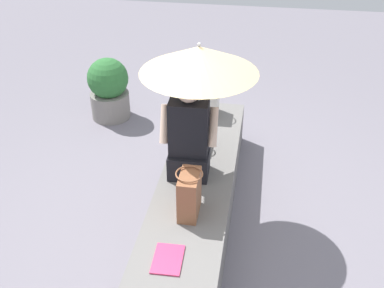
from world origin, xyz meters
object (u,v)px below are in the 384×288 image
at_px(tote_bag_canvas, 193,135).
at_px(magazine, 168,259).
at_px(person_seated, 189,136).
at_px(planter_near, 109,89).
at_px(shoulder_bag_spare, 211,102).
at_px(parasol, 200,60).
at_px(handbag_black, 189,194).

bearing_deg(tote_bag_canvas, magazine, -177.43).
height_order(person_seated, planter_near, person_seated).
distance_m(shoulder_bag_spare, magazine, 2.10).
distance_m(magazine, planter_near, 2.94).
relative_size(parasol, planter_near, 1.54).
bearing_deg(handbag_black, parasol, 1.18).
relative_size(person_seated, parasol, 0.77).
bearing_deg(person_seated, handbag_black, -169.99).
xyz_separation_m(person_seated, magazine, (-1.01, -0.03, -0.38)).
bearing_deg(planter_near, magazine, -153.90).
relative_size(parasol, shoulder_bag_spare, 3.90).
bearing_deg(shoulder_bag_spare, parasol, -178.55).
bearing_deg(planter_near, handbag_black, -147.62).
relative_size(handbag_black, magazine, 1.36).
height_order(parasol, planter_near, parasol).
bearing_deg(tote_bag_canvas, planter_near, 45.84).
distance_m(person_seated, handbag_black, 0.55).
xyz_separation_m(parasol, planter_near, (1.60, 1.34, -1.09)).
bearing_deg(parasol, handbag_black, -178.82).
xyz_separation_m(person_seated, shoulder_bag_spare, (1.08, -0.05, -0.24)).
relative_size(handbag_black, tote_bag_canvas, 1.45).
height_order(tote_bag_canvas, shoulder_bag_spare, shoulder_bag_spare).
height_order(parasol, tote_bag_canvas, parasol).
xyz_separation_m(person_seated, parasol, (0.03, -0.08, 0.65)).
distance_m(shoulder_bag_spare, planter_near, 1.44).
relative_size(parasol, handbag_black, 3.10).
relative_size(person_seated, tote_bag_canvas, 3.45).
xyz_separation_m(person_seated, planter_near, (1.63, 1.27, -0.44)).
relative_size(shoulder_bag_spare, magazine, 1.08).
xyz_separation_m(tote_bag_canvas, magazine, (-1.45, -0.06, -0.12)).
bearing_deg(shoulder_bag_spare, magazine, 179.29).
bearing_deg(handbag_black, shoulder_bag_spare, 1.35).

